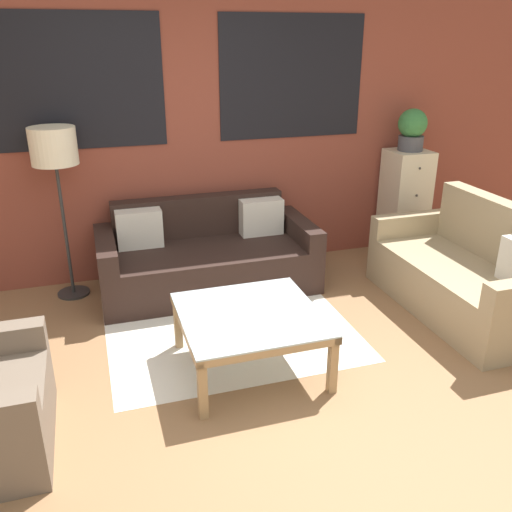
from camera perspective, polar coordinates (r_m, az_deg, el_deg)
ground_plane at (r=3.46m, az=2.65°, el=-16.34°), size 16.00×16.00×0.00m
wall_back_brick at (r=5.12m, az=-6.69°, el=13.61°), size 8.40×0.09×2.80m
rug at (r=4.39m, az=-3.03°, el=-7.26°), size 1.89×1.70×0.00m
couch_dark at (r=4.95m, az=-5.18°, el=-0.20°), size 1.92×0.88×0.78m
settee_vintage at (r=4.81m, az=21.34°, el=-2.02°), size 0.80×1.68×0.92m
coffee_table at (r=3.68m, az=-0.66°, el=-6.87°), size 0.92×0.92×0.43m
floor_lamp at (r=4.77m, az=-20.47°, el=10.09°), size 0.38×0.38×1.48m
drawer_cabinet at (r=5.85m, az=15.33°, el=5.39°), size 0.40×0.42×1.09m
potted_plant at (r=5.69m, az=16.11°, el=12.73°), size 0.28×0.28×0.41m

